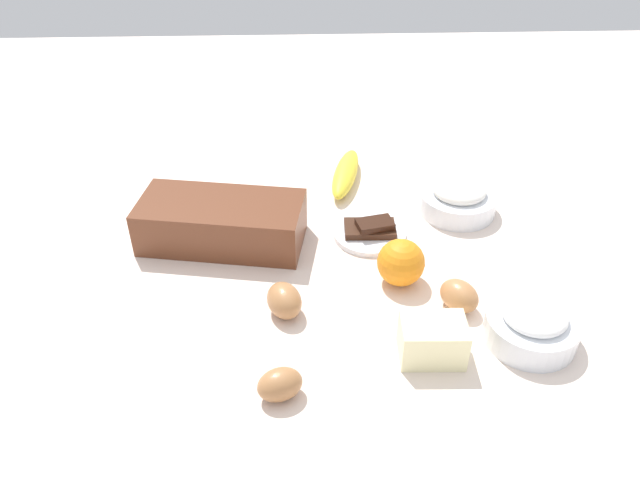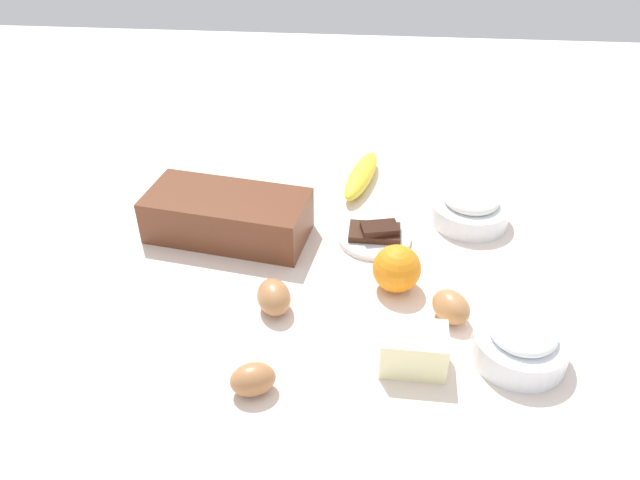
{
  "view_description": "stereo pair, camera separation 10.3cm",
  "coord_description": "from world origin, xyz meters",
  "px_view_note": "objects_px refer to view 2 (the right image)",
  "views": [
    {
      "loc": [
        -0.03,
        -0.83,
        0.65
      ],
      "look_at": [
        0.0,
        0.0,
        0.04
      ],
      "focal_mm": 34.7,
      "sensor_mm": 36.0,
      "label": 1
    },
    {
      "loc": [
        0.07,
        -0.83,
        0.65
      ],
      "look_at": [
        0.0,
        0.0,
        0.04
      ],
      "focal_mm": 34.7,
      "sensor_mm": 36.0,
      "label": 2
    }
  ],
  "objects_px": {
    "orange_fruit": "(397,269)",
    "egg_loose": "(274,297)",
    "sugar_bowl": "(521,342)",
    "butter_block": "(413,349)",
    "egg_beside_bowl": "(253,379)",
    "egg_near_butter": "(451,307)",
    "loaf_pan": "(228,215)",
    "flour_bowl": "(470,208)",
    "chocolate_plate": "(375,235)",
    "banana": "(361,176)"
  },
  "relations": [
    {
      "from": "egg_beside_bowl",
      "to": "butter_block",
      "type": "bearing_deg",
      "value": 17.03
    },
    {
      "from": "flour_bowl",
      "to": "sugar_bowl",
      "type": "relative_size",
      "value": 1.08
    },
    {
      "from": "flour_bowl",
      "to": "egg_beside_bowl",
      "type": "height_order",
      "value": "flour_bowl"
    },
    {
      "from": "loaf_pan",
      "to": "orange_fruit",
      "type": "relative_size",
      "value": 3.89
    },
    {
      "from": "egg_beside_bowl",
      "to": "egg_loose",
      "type": "relative_size",
      "value": 0.91
    },
    {
      "from": "butter_block",
      "to": "banana",
      "type": "bearing_deg",
      "value": 100.12
    },
    {
      "from": "loaf_pan",
      "to": "butter_block",
      "type": "xyz_separation_m",
      "value": [
        0.32,
        -0.29,
        -0.01
      ]
    },
    {
      "from": "sugar_bowl",
      "to": "loaf_pan",
      "type": "bearing_deg",
      "value": 150.72
    },
    {
      "from": "banana",
      "to": "orange_fruit",
      "type": "height_order",
      "value": "orange_fruit"
    },
    {
      "from": "chocolate_plate",
      "to": "butter_block",
      "type": "bearing_deg",
      "value": -79.25
    },
    {
      "from": "egg_loose",
      "to": "chocolate_plate",
      "type": "distance_m",
      "value": 0.25
    },
    {
      "from": "loaf_pan",
      "to": "banana",
      "type": "relative_size",
      "value": 1.57
    },
    {
      "from": "butter_block",
      "to": "egg_near_butter",
      "type": "xyz_separation_m",
      "value": [
        0.06,
        0.1,
        -0.01
      ]
    },
    {
      "from": "flour_bowl",
      "to": "banana",
      "type": "distance_m",
      "value": 0.23
    },
    {
      "from": "flour_bowl",
      "to": "sugar_bowl",
      "type": "bearing_deg",
      "value": -84.65
    },
    {
      "from": "banana",
      "to": "egg_beside_bowl",
      "type": "distance_m",
      "value": 0.56
    },
    {
      "from": "sugar_bowl",
      "to": "butter_block",
      "type": "relative_size",
      "value": 1.47
    },
    {
      "from": "banana",
      "to": "egg_loose",
      "type": "distance_m",
      "value": 0.4
    },
    {
      "from": "loaf_pan",
      "to": "flour_bowl",
      "type": "distance_m",
      "value": 0.44
    },
    {
      "from": "egg_near_butter",
      "to": "egg_beside_bowl",
      "type": "relative_size",
      "value": 1.06
    },
    {
      "from": "egg_beside_bowl",
      "to": "sugar_bowl",
      "type": "bearing_deg",
      "value": 14.14
    },
    {
      "from": "egg_near_butter",
      "to": "egg_beside_bowl",
      "type": "height_order",
      "value": "egg_near_butter"
    },
    {
      "from": "flour_bowl",
      "to": "orange_fruit",
      "type": "bearing_deg",
      "value": -124.21
    },
    {
      "from": "loaf_pan",
      "to": "sugar_bowl",
      "type": "relative_size",
      "value": 2.25
    },
    {
      "from": "orange_fruit",
      "to": "loaf_pan",
      "type": "bearing_deg",
      "value": 157.54
    },
    {
      "from": "flour_bowl",
      "to": "banana",
      "type": "xyz_separation_m",
      "value": [
        -0.2,
        0.12,
        -0.01
      ]
    },
    {
      "from": "egg_loose",
      "to": "egg_near_butter",
      "type": "bearing_deg",
      "value": 0.37
    },
    {
      "from": "egg_near_butter",
      "to": "egg_loose",
      "type": "relative_size",
      "value": 0.97
    },
    {
      "from": "loaf_pan",
      "to": "butter_block",
      "type": "height_order",
      "value": "loaf_pan"
    },
    {
      "from": "sugar_bowl",
      "to": "banana",
      "type": "xyz_separation_m",
      "value": [
        -0.23,
        0.46,
        -0.01
      ]
    },
    {
      "from": "butter_block",
      "to": "egg_beside_bowl",
      "type": "xyz_separation_m",
      "value": [
        -0.21,
        -0.06,
        -0.01
      ]
    },
    {
      "from": "orange_fruit",
      "to": "egg_loose",
      "type": "bearing_deg",
      "value": -159.68
    },
    {
      "from": "egg_beside_bowl",
      "to": "orange_fruit",
      "type": "bearing_deg",
      "value": 50.31
    },
    {
      "from": "butter_block",
      "to": "egg_loose",
      "type": "height_order",
      "value": "butter_block"
    },
    {
      "from": "orange_fruit",
      "to": "chocolate_plate",
      "type": "height_order",
      "value": "orange_fruit"
    },
    {
      "from": "orange_fruit",
      "to": "butter_block",
      "type": "relative_size",
      "value": 0.85
    },
    {
      "from": "butter_block",
      "to": "chocolate_plate",
      "type": "distance_m",
      "value": 0.3
    },
    {
      "from": "orange_fruit",
      "to": "egg_near_butter",
      "type": "bearing_deg",
      "value": -39.71
    },
    {
      "from": "loaf_pan",
      "to": "egg_loose",
      "type": "distance_m",
      "value": 0.22
    },
    {
      "from": "banana",
      "to": "chocolate_plate",
      "type": "xyz_separation_m",
      "value": [
        0.03,
        -0.19,
        -0.01
      ]
    },
    {
      "from": "egg_near_butter",
      "to": "chocolate_plate",
      "type": "distance_m",
      "value": 0.23
    },
    {
      "from": "banana",
      "to": "butter_block",
      "type": "bearing_deg",
      "value": -79.88
    },
    {
      "from": "orange_fruit",
      "to": "chocolate_plate",
      "type": "distance_m",
      "value": 0.13
    },
    {
      "from": "butter_block",
      "to": "chocolate_plate",
      "type": "bearing_deg",
      "value": 100.75
    },
    {
      "from": "loaf_pan",
      "to": "sugar_bowl",
      "type": "bearing_deg",
      "value": -19.87
    },
    {
      "from": "flour_bowl",
      "to": "egg_near_butter",
      "type": "relative_size",
      "value": 2.2
    },
    {
      "from": "loaf_pan",
      "to": "egg_near_butter",
      "type": "distance_m",
      "value": 0.42
    },
    {
      "from": "egg_loose",
      "to": "chocolate_plate",
      "type": "xyz_separation_m",
      "value": [
        0.15,
        0.2,
        -0.01
      ]
    },
    {
      "from": "sugar_bowl",
      "to": "egg_beside_bowl",
      "type": "distance_m",
      "value": 0.37
    },
    {
      "from": "egg_beside_bowl",
      "to": "chocolate_plate",
      "type": "distance_m",
      "value": 0.39
    }
  ]
}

